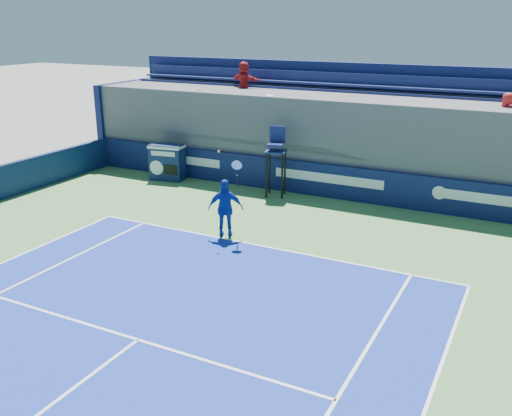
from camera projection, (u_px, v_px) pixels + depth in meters
The scene contains 5 objects.
back_hoarding at pixel (329, 181), 20.08m from camera, with size 20.40×0.21×1.20m.
match_clock at pixel (167, 161), 22.26m from camera, with size 1.42×0.94×1.40m.
umpire_chair at pixel (276, 154), 19.96m from camera, with size 0.85×0.85×2.48m.
tennis_player at pixel (226, 208), 16.33m from camera, with size 1.09×0.82×2.57m.
stadium_seating at pixel (348, 136), 21.43m from camera, with size 21.00×4.05×4.42m.
Camera 1 is at (6.57, -1.28, 6.03)m, focal length 40.00 mm.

